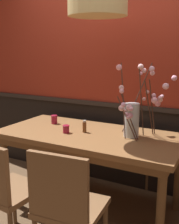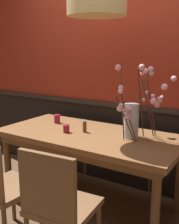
{
  "view_description": "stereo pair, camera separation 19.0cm",
  "coord_description": "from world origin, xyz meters",
  "px_view_note": "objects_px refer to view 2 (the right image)",
  "views": [
    {
      "loc": [
        1.21,
        -2.27,
        1.55
      ],
      "look_at": [
        0.0,
        0.0,
        0.98
      ],
      "focal_mm": 44.48,
      "sensor_mm": 36.0,
      "label": 1
    },
    {
      "loc": [
        1.38,
        -2.18,
        1.55
      ],
      "look_at": [
        0.0,
        0.0,
        0.98
      ],
      "focal_mm": 44.48,
      "sensor_mm": 36.0,
      "label": 2
    }
  ],
  "objects_px": {
    "condiment_bottle": "(85,126)",
    "chair_far_side_left": "(108,133)",
    "candle_holder_nearer_center": "(66,128)",
    "chair_near_side_left": "(0,185)",
    "chair_far_side_right": "(146,138)",
    "pendant_lamp": "(97,3)",
    "dining_table": "(90,142)",
    "candle_holder_nearer_edge": "(57,119)",
    "chair_near_side_right": "(58,203)",
    "vase_with_blossoms": "(134,115)"
  },
  "relations": [
    {
      "from": "chair_far_side_left",
      "to": "vase_with_blossoms",
      "type": "bearing_deg",
      "value": -48.61
    },
    {
      "from": "condiment_bottle",
      "to": "vase_with_blossoms",
      "type": "bearing_deg",
      "value": 9.95
    },
    {
      "from": "chair_near_side_left",
      "to": "candle_holder_nearer_edge",
      "type": "relative_size",
      "value": 9.55
    },
    {
      "from": "pendant_lamp",
      "to": "vase_with_blossoms",
      "type": "bearing_deg",
      "value": 23.98
    },
    {
      "from": "condiment_bottle",
      "to": "pendant_lamp",
      "type": "distance_m",
      "value": 1.13
    },
    {
      "from": "chair_far_side_left",
      "to": "candle_holder_nearer_edge",
      "type": "bearing_deg",
      "value": -110.27
    },
    {
      "from": "dining_table",
      "to": "candle_holder_nearer_edge",
      "type": "relative_size",
      "value": 18.8
    },
    {
      "from": "chair_far_side_left",
      "to": "pendant_lamp",
      "type": "height_order",
      "value": "pendant_lamp"
    },
    {
      "from": "chair_near_side_left",
      "to": "vase_with_blossoms",
      "type": "bearing_deg",
      "value": 52.96
    },
    {
      "from": "chair_near_side_right",
      "to": "chair_far_side_right",
      "type": "relative_size",
      "value": 0.94
    },
    {
      "from": "condiment_bottle",
      "to": "pendant_lamp",
      "type": "bearing_deg",
      "value": -18.9
    },
    {
      "from": "candle_holder_nearer_center",
      "to": "condiment_bottle",
      "type": "height_order",
      "value": "condiment_bottle"
    },
    {
      "from": "chair_near_side_right",
      "to": "condiment_bottle",
      "type": "distance_m",
      "value": 0.94
    },
    {
      "from": "candle_holder_nearer_edge",
      "to": "chair_near_side_right",
      "type": "bearing_deg",
      "value": -51.31
    },
    {
      "from": "dining_table",
      "to": "pendant_lamp",
      "type": "relative_size",
      "value": 2.26
    },
    {
      "from": "candle_holder_nearer_center",
      "to": "chair_near_side_left",
      "type": "bearing_deg",
      "value": -96.92
    },
    {
      "from": "dining_table",
      "to": "candle_holder_nearer_edge",
      "type": "xyz_separation_m",
      "value": [
        -0.51,
        0.13,
        0.14
      ]
    },
    {
      "from": "chair_far_side_left",
      "to": "candle_holder_nearer_center",
      "type": "relative_size",
      "value": 11.72
    },
    {
      "from": "candle_holder_nearer_edge",
      "to": "chair_far_side_right",
      "type": "bearing_deg",
      "value": 43.05
    },
    {
      "from": "condiment_bottle",
      "to": "candle_holder_nearer_center",
      "type": "bearing_deg",
      "value": -144.75
    },
    {
      "from": "condiment_bottle",
      "to": "pendant_lamp",
      "type": "xyz_separation_m",
      "value": [
        0.16,
        -0.06,
        1.11
      ]
    },
    {
      "from": "chair_near_side_right",
      "to": "candle_holder_nearer_edge",
      "type": "relative_size",
      "value": 9.74
    },
    {
      "from": "chair_far_side_left",
      "to": "chair_near_side_right",
      "type": "height_order",
      "value": "chair_near_side_right"
    },
    {
      "from": "candle_holder_nearer_center",
      "to": "chair_near_side_right",
      "type": "bearing_deg",
      "value": -57.31
    },
    {
      "from": "condiment_bottle",
      "to": "pendant_lamp",
      "type": "height_order",
      "value": "pendant_lamp"
    },
    {
      "from": "chair_near_side_right",
      "to": "pendant_lamp",
      "type": "bearing_deg",
      "value": 101.43
    },
    {
      "from": "chair_far_side_left",
      "to": "candle_holder_nearer_center",
      "type": "distance_m",
      "value": 0.98
    },
    {
      "from": "candle_holder_nearer_edge",
      "to": "chair_near_side_left",
      "type": "bearing_deg",
      "value": -77.92
    },
    {
      "from": "dining_table",
      "to": "chair_far_side_right",
      "type": "xyz_separation_m",
      "value": [
        0.26,
        0.85,
        -0.15
      ]
    },
    {
      "from": "candle_holder_nearer_center",
      "to": "chair_far_side_right",
      "type": "bearing_deg",
      "value": 64.07
    },
    {
      "from": "chair_far_side_left",
      "to": "condiment_bottle",
      "type": "relative_size",
      "value": 7.46
    },
    {
      "from": "chair_far_side_left",
      "to": "vase_with_blossoms",
      "type": "height_order",
      "value": "vase_with_blossoms"
    },
    {
      "from": "dining_table",
      "to": "chair_far_side_right",
      "type": "distance_m",
      "value": 0.9
    },
    {
      "from": "chair_far_side_right",
      "to": "candle_holder_nearer_center",
      "type": "relative_size",
      "value": 12.57
    },
    {
      "from": "chair_near_side_right",
      "to": "chair_far_side_left",
      "type": "bearing_deg",
      "value": 107.01
    },
    {
      "from": "vase_with_blossoms",
      "to": "candle_holder_nearer_center",
      "type": "bearing_deg",
      "value": -163.23
    },
    {
      "from": "chair_far_side_right",
      "to": "candle_holder_nearer_edge",
      "type": "height_order",
      "value": "chair_far_side_right"
    },
    {
      "from": "condiment_bottle",
      "to": "chair_far_side_left",
      "type": "bearing_deg",
      "value": 102.86
    },
    {
      "from": "chair_far_side_right",
      "to": "chair_near_side_left",
      "type": "xyz_separation_m",
      "value": [
        -0.55,
        -1.71,
        -0.02
      ]
    },
    {
      "from": "candle_holder_nearer_center",
      "to": "candle_holder_nearer_edge",
      "type": "relative_size",
      "value": 0.82
    },
    {
      "from": "candle_holder_nearer_edge",
      "to": "condiment_bottle",
      "type": "bearing_deg",
      "value": -16.29
    },
    {
      "from": "chair_far_side_right",
      "to": "candle_holder_nearer_edge",
      "type": "xyz_separation_m",
      "value": [
        -0.77,
        -0.72,
        0.28
      ]
    },
    {
      "from": "condiment_bottle",
      "to": "chair_far_side_right",
      "type": "bearing_deg",
      "value": 69.57
    },
    {
      "from": "dining_table",
      "to": "vase_with_blossoms",
      "type": "distance_m",
      "value": 0.52
    },
    {
      "from": "chair_near_side_right",
      "to": "condiment_bottle",
      "type": "height_order",
      "value": "chair_near_side_right"
    },
    {
      "from": "dining_table",
      "to": "chair_far_side_left",
      "type": "relative_size",
      "value": 1.96
    },
    {
      "from": "candle_holder_nearer_center",
      "to": "pendant_lamp",
      "type": "bearing_deg",
      "value": 8.92
    },
    {
      "from": "dining_table",
      "to": "chair_far_side_left",
      "type": "height_order",
      "value": "chair_far_side_left"
    },
    {
      "from": "candle_holder_nearer_center",
      "to": "candle_holder_nearer_edge",
      "type": "height_order",
      "value": "candle_holder_nearer_edge"
    },
    {
      "from": "chair_far_side_left",
      "to": "candle_holder_nearer_edge",
      "type": "xyz_separation_m",
      "value": [
        -0.26,
        -0.7,
        0.3
      ]
    }
  ]
}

